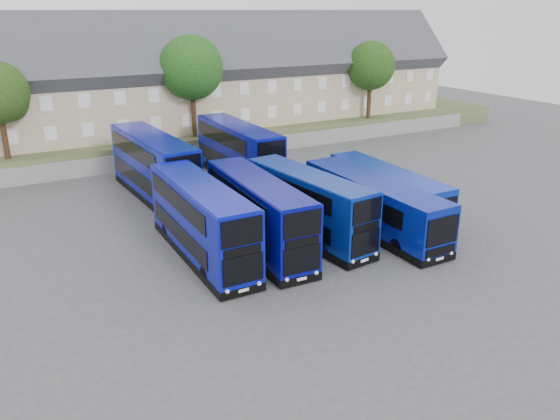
{
  "coord_description": "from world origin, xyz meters",
  "views": [
    {
      "loc": [
        -15.6,
        -22.58,
        13.25
      ],
      "look_at": [
        -1.02,
        3.6,
        2.2
      ],
      "focal_mm": 35.0,
      "sensor_mm": 36.0,
      "label": 1
    }
  ],
  "objects": [
    {
      "name": "tree_far",
      "position": [
        28.15,
        32.1,
        7.73
      ],
      "size": [
        5.44,
        5.44,
        8.67
      ],
      "color": "#382314",
      "rests_on": "earth_bank"
    },
    {
      "name": "tree_mid",
      "position": [
        2.15,
        25.6,
        8.07
      ],
      "size": [
        5.76,
        5.76,
        9.18
      ],
      "color": "#382314",
      "rests_on": "earth_bank"
    },
    {
      "name": "tree_east",
      "position": [
        22.15,
        25.1,
        7.39
      ],
      "size": [
        5.12,
        5.12,
        8.16
      ],
      "color": "#382314",
      "rests_on": "earth_bank"
    },
    {
      "name": "earth_bank",
      "position": [
        0.0,
        34.0,
        1.0
      ],
      "size": [
        80.0,
        20.0,
        2.0
      ],
      "primitive_type": "cube",
      "color": "#414B2A",
      "rests_on": "ground"
    },
    {
      "name": "dd_rear_right",
      "position": [
        2.53,
        16.91,
        2.22
      ],
      "size": [
        2.62,
        11.4,
        4.53
      ],
      "rotation": [
        0.0,
        0.0,
        0.0
      ],
      "color": "#070E8F",
      "rests_on": "ground"
    },
    {
      "name": "dd_front_left",
      "position": [
        -5.66,
        4.21,
        2.11
      ],
      "size": [
        2.56,
        10.82,
        4.29
      ],
      "rotation": [
        0.0,
        0.0,
        -0.01
      ],
      "color": "#0810A3",
      "rests_on": "ground"
    },
    {
      "name": "dd_front_mid",
      "position": [
        -2.36,
        3.72,
        2.06
      ],
      "size": [
        2.91,
        10.64,
        4.19
      ],
      "rotation": [
        0.0,
        0.0,
        -0.05
      ],
      "color": "#06097D",
      "rests_on": "ground"
    },
    {
      "name": "coach_east_a",
      "position": [
        5.24,
        2.84,
        1.61
      ],
      "size": [
        2.55,
        12.06,
        3.3
      ],
      "rotation": [
        0.0,
        0.0,
        -0.0
      ],
      "color": "#07178F",
      "rests_on": "ground"
    },
    {
      "name": "terrace_row",
      "position": [
        3.0,
        30.0,
        6.6
      ],
      "size": [
        60.0,
        10.4,
        11.2
      ],
      "color": "tan",
      "rests_on": "earth_bank"
    },
    {
      "name": "retaining_wall",
      "position": [
        0.0,
        24.0,
        0.75
      ],
      "size": [
        70.0,
        0.4,
        1.5
      ],
      "primitive_type": "cube",
      "color": "slate",
      "rests_on": "ground"
    },
    {
      "name": "dd_front_right",
      "position": [
        1.0,
        3.73,
        1.98
      ],
      "size": [
        3.39,
        10.36,
        4.04
      ],
      "rotation": [
        0.0,
        0.0,
        0.1
      ],
      "color": "navy",
      "rests_on": "ground"
    },
    {
      "name": "dd_rear_left",
      "position": [
        -4.87,
        15.72,
        2.29
      ],
      "size": [
        3.31,
        11.85,
        4.66
      ],
      "rotation": [
        0.0,
        0.0,
        0.05
      ],
      "color": "#081297",
      "rests_on": "ground"
    },
    {
      "name": "ground",
      "position": [
        0.0,
        0.0,
        0.0
      ],
      "size": [
        120.0,
        120.0,
        0.0
      ],
      "primitive_type": "plane",
      "color": "#46464B",
      "rests_on": "ground"
    },
    {
      "name": "coach_east_b",
      "position": [
        8.25,
        5.07,
        1.46
      ],
      "size": [
        2.52,
        11.0,
        2.99
      ],
      "rotation": [
        0.0,
        0.0,
        -0.02
      ],
      "color": "#0823A4",
      "rests_on": "ground"
    }
  ]
}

